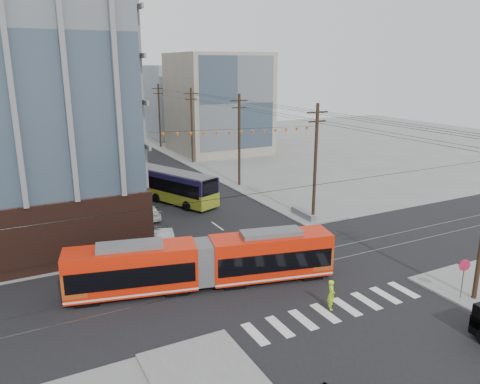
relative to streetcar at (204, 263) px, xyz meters
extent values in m
plane|color=slate|center=(5.82, -3.58, -1.69)|extent=(160.00, 160.00, 0.00)
cube|color=gray|center=(21.82, 44.42, 6.31)|extent=(14.00, 14.00, 16.00)
cube|color=gray|center=(-8.18, 68.42, 8.31)|extent=(16.00, 18.00, 20.00)
cube|color=#8C99A5|center=(23.82, 64.42, 5.31)|extent=(16.00, 16.00, 14.00)
cylinder|color=black|center=(14.32, 52.42, 3.81)|extent=(0.30, 0.30, 11.00)
imported|color=gray|center=(-0.11, 8.47, -0.92)|extent=(2.42, 4.85, 1.53)
imported|color=silver|center=(0.84, 15.61, -1.05)|extent=(1.95, 4.49, 1.29)
imported|color=slate|center=(-0.06, 18.16, -1.06)|extent=(2.38, 4.67, 1.26)
imported|color=#B9FF1D|center=(5.63, -6.29, -0.75)|extent=(0.69, 0.81, 1.88)
cube|color=slate|center=(14.12, 8.71, -1.33)|extent=(0.95, 3.61, 0.72)
camera|label=1|loc=(-11.02, -26.32, 12.69)|focal=35.00mm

